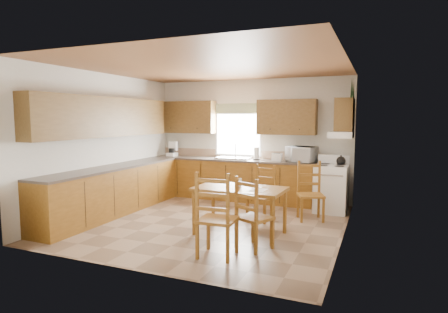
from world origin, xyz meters
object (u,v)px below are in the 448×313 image
at_px(microwave, 301,154).
at_px(chair_near_right, 217,214).
at_px(dining_table, 240,211).
at_px(stove, 331,189).
at_px(chair_near_left, 255,213).
at_px(chair_far_left, 261,193).
at_px(chair_far_right, 311,191).

bearing_deg(microwave, chair_near_right, -82.15).
relative_size(dining_table, chair_near_right, 1.23).
bearing_deg(stove, chair_near_right, -108.70).
distance_m(dining_table, chair_near_right, 1.03).
xyz_separation_m(stove, chair_near_right, (-1.11, -3.03, 0.12)).
xyz_separation_m(microwave, chair_near_left, (-0.08, -2.90, -0.57)).
xyz_separation_m(microwave, dining_table, (-0.51, -2.35, -0.71)).
bearing_deg(chair_far_left, microwave, 86.63).
bearing_deg(stove, chair_far_left, -132.70).
distance_m(stove, chair_near_left, 2.67).
bearing_deg(chair_far_left, stove, 58.98).
relative_size(chair_near_left, chair_near_right, 0.90).
bearing_deg(microwave, chair_far_left, -91.05).
bearing_deg(dining_table, chair_far_right, 56.75).
relative_size(stove, chair_near_right, 0.80).
height_order(chair_near_left, chair_far_right, chair_far_right).
bearing_deg(chair_far_right, chair_far_left, -177.44).
xyz_separation_m(chair_near_left, chair_far_left, (-0.35, 1.44, -0.02)).
xyz_separation_m(stove, chair_near_left, (-0.75, -2.56, 0.06)).
distance_m(chair_near_right, chair_far_left, 1.90).
height_order(stove, dining_table, stove).
distance_m(chair_far_left, chair_far_right, 0.90).
bearing_deg(stove, chair_near_left, -104.78).
xyz_separation_m(chair_near_right, chair_far_right, (0.84, 2.27, -0.04)).
distance_m(stove, chair_near_right, 3.23).
distance_m(microwave, dining_table, 2.51).
distance_m(microwave, chair_far_right, 1.29).
xyz_separation_m(chair_near_right, chair_far_left, (0.02, 1.90, -0.08)).
height_order(stove, chair_far_right, chair_far_right).
height_order(stove, chair_far_left, chair_far_left).
height_order(stove, microwave, microwave).
height_order(chair_near_right, chair_far_left, chair_near_right).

